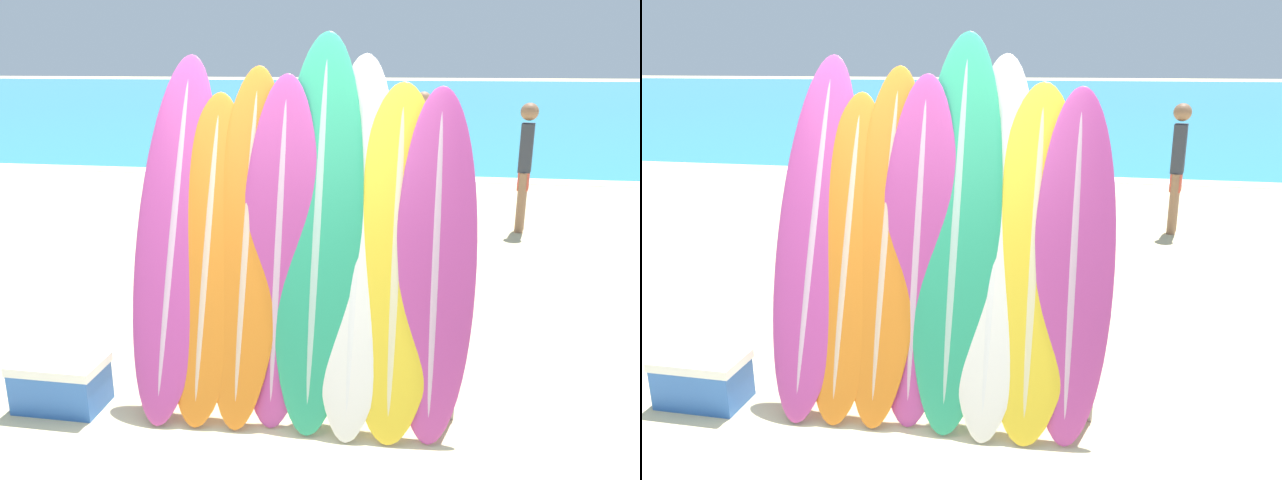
{
  "view_description": "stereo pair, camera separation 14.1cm",
  "coord_description": "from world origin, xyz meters",
  "views": [
    {
      "loc": [
        1.06,
        -3.23,
        2.28
      ],
      "look_at": [
        0.32,
        1.29,
        0.95
      ],
      "focal_mm": 35.0,
      "sensor_mm": 36.0,
      "label": 1
    },
    {
      "loc": [
        1.2,
        -3.21,
        2.28
      ],
      "look_at": [
        0.32,
        1.29,
        0.95
      ],
      "focal_mm": 35.0,
      "sensor_mm": 36.0,
      "label": 2
    }
  ],
  "objects": [
    {
      "name": "surfboard_slot_7",
      "position": [
        1.17,
        0.5,
        1.07
      ],
      "size": [
        0.5,
        0.79,
        2.14
      ],
      "color": "#B23D8E",
      "rests_on": "ground_plane"
    },
    {
      "name": "person_far_left",
      "position": [
        0.5,
        4.46,
        0.88
      ],
      "size": [
        0.28,
        0.26,
        1.62
      ],
      "rotation": [
        0.0,
        0.0,
        2.45
      ],
      "color": "#A87A5B",
      "rests_on": "ground_plane"
    },
    {
      "name": "surfboard_slot_1",
      "position": [
        -0.3,
        0.5,
        1.04
      ],
      "size": [
        0.52,
        0.91,
        2.09
      ],
      "color": "orange",
      "rests_on": "ground_plane"
    },
    {
      "name": "surfboard_rack",
      "position": [
        0.32,
        0.49,
        0.5
      ],
      "size": [
        2.06,
        0.04,
        0.93
      ],
      "color": "gray",
      "rests_on": "ground_plane"
    },
    {
      "name": "person_near_water",
      "position": [
        1.05,
        8.01,
        0.95
      ],
      "size": [
        0.23,
        0.29,
        1.75
      ],
      "rotation": [
        0.0,
        0.0,
        1.65
      ],
      "color": "#A87A5B",
      "rests_on": "ground_plane"
    },
    {
      "name": "surfboard_slot_2",
      "position": [
        -0.04,
        0.54,
        1.13
      ],
      "size": [
        0.5,
        0.94,
        2.26
      ],
      "color": "orange",
      "rests_on": "ground_plane"
    },
    {
      "name": "person_mid_beach",
      "position": [
        2.43,
        5.44,
        0.95
      ],
      "size": [
        0.23,
        0.29,
        1.74
      ],
      "rotation": [
        0.0,
        0.0,
        4.5
      ],
      "color": "#846047",
      "rests_on": "ground_plane"
    },
    {
      "name": "surfboard_slot_5",
      "position": [
        0.67,
        0.57,
        1.17
      ],
      "size": [
        0.52,
        1.02,
        2.33
      ],
      "color": "silver",
      "rests_on": "ground_plane"
    },
    {
      "name": "surfboard_slot_0",
      "position": [
        -0.54,
        0.56,
        1.17
      ],
      "size": [
        0.54,
        1.07,
        2.33
      ],
      "color": "#B23D8E",
      "rests_on": "ground_plane"
    },
    {
      "name": "ground_plane",
      "position": [
        0.0,
        0.0,
        0.0
      ],
      "size": [
        160.0,
        160.0,
        0.0
      ],
      "primitive_type": "plane",
      "color": "beige"
    },
    {
      "name": "surfboard_slot_4",
      "position": [
        0.42,
        0.57,
        1.24
      ],
      "size": [
        0.58,
        0.99,
        2.48
      ],
      "color": "#289E70",
      "rests_on": "ground_plane"
    },
    {
      "name": "surfboard_slot_6",
      "position": [
        0.93,
        0.52,
        1.08
      ],
      "size": [
        0.59,
        0.91,
        2.16
      ],
      "color": "yellow",
      "rests_on": "ground_plane"
    },
    {
      "name": "ocean_water",
      "position": [
        0.0,
        38.47,
        0.0
      ],
      "size": [
        120.0,
        60.0,
        0.01
      ],
      "color": "teal",
      "rests_on": "ground_plane"
    },
    {
      "name": "cooler_box",
      "position": [
        -1.28,
        0.21,
        0.18
      ],
      "size": [
        0.6,
        0.35,
        0.35
      ],
      "color": "#2D60B7",
      "rests_on": "ground_plane"
    },
    {
      "name": "surfboard_slot_3",
      "position": [
        0.18,
        0.52,
        1.1
      ],
      "size": [
        0.52,
        0.77,
        2.21
      ],
      "color": "#B23D8E",
      "rests_on": "ground_plane"
    }
  ]
}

